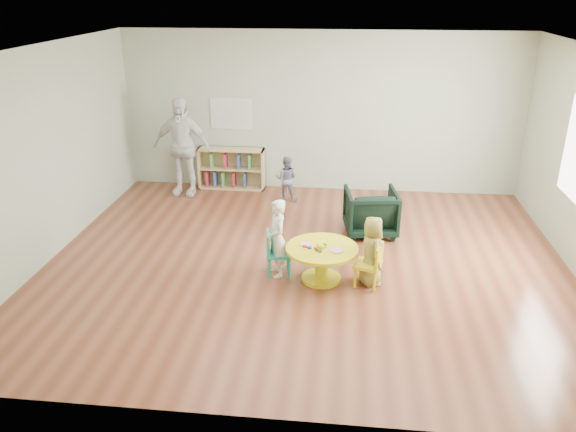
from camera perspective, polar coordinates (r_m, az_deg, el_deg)
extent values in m
plane|color=brown|center=(7.67, 1.86, -4.69)|extent=(7.00, 7.00, 0.00)
cube|color=white|center=(6.86, 2.16, 16.18)|extent=(7.00, 6.00, 0.10)
cube|color=#9BAB92|center=(10.03, 3.34, 10.42)|extent=(7.00, 0.10, 2.80)
cube|color=#9BAB92|center=(4.38, -1.05, -6.35)|extent=(7.00, 0.10, 2.80)
cube|color=#9BAB92|center=(8.16, -23.44, 5.71)|extent=(0.10, 6.00, 2.80)
cylinder|color=yellow|center=(7.15, 3.44, -4.99)|extent=(0.16, 0.16, 0.42)
cylinder|color=yellow|center=(7.24, 3.40, -6.31)|extent=(0.51, 0.51, 0.04)
cylinder|color=yellow|center=(7.05, 3.48, -3.35)|extent=(0.91, 0.91, 0.04)
cylinder|color=pink|center=(7.09, 1.87, -2.89)|extent=(0.15, 0.15, 0.02)
cylinder|color=pink|center=(6.96, 4.95, -3.50)|extent=(0.17, 0.17, 0.02)
cylinder|color=yellow|center=(7.01, 3.31, -3.10)|extent=(0.11, 0.12, 0.04)
cylinder|color=#116422|center=(6.96, 2.82, -3.31)|extent=(0.05, 0.05, 0.02)
cylinder|color=#116422|center=(7.07, 3.80, -2.90)|extent=(0.05, 0.05, 0.02)
cube|color=red|center=(6.95, 2.96, -3.45)|extent=(0.06, 0.07, 0.02)
cube|color=orange|center=(7.03, 3.75, -3.16)|extent=(0.06, 0.05, 0.02)
cube|color=#162DAC|center=(7.01, 2.19, -3.22)|extent=(0.06, 0.06, 0.02)
cube|color=#116422|center=(6.92, 3.22, -3.57)|extent=(0.06, 0.06, 0.02)
cube|color=red|center=(7.03, 1.71, -3.11)|extent=(0.06, 0.07, 0.02)
cube|color=#1C9B7F|center=(7.25, -0.95, -3.80)|extent=(0.36, 0.36, 0.04)
cube|color=#1C9B7F|center=(7.17, -2.05, -2.70)|extent=(0.08, 0.32, 0.27)
cylinder|color=#1C9B7F|center=(7.43, -1.95, -4.47)|extent=(0.04, 0.04, 0.27)
cylinder|color=#1C9B7F|center=(7.20, -1.91, -5.39)|extent=(0.04, 0.04, 0.27)
cylinder|color=#1C9B7F|center=(7.43, -0.01, -4.43)|extent=(0.04, 0.04, 0.27)
cylinder|color=#1C9B7F|center=(7.21, 0.10, -5.34)|extent=(0.04, 0.04, 0.27)
cube|color=yellow|center=(7.05, 8.12, -4.92)|extent=(0.38, 0.38, 0.04)
cube|color=yellow|center=(6.95, 9.25, -3.98)|extent=(0.12, 0.30, 0.27)
cylinder|color=yellow|center=(6.99, 8.77, -6.64)|extent=(0.04, 0.04, 0.27)
cylinder|color=yellow|center=(7.20, 9.26, -5.74)|extent=(0.04, 0.04, 0.27)
cylinder|color=yellow|center=(7.04, 6.82, -6.29)|extent=(0.04, 0.04, 0.27)
cylinder|color=yellow|center=(7.25, 7.37, -5.42)|extent=(0.04, 0.04, 0.27)
cube|color=tan|center=(10.48, -8.90, 4.90)|extent=(0.03, 0.30, 0.75)
cube|color=tan|center=(10.24, -2.54, 4.74)|extent=(0.03, 0.30, 0.75)
cube|color=tan|center=(10.46, -5.68, 2.95)|extent=(1.20, 0.30, 0.03)
cube|color=tan|center=(10.24, -5.84, 6.75)|extent=(1.20, 0.30, 0.03)
cube|color=tan|center=(10.34, -5.76, 4.83)|extent=(1.14, 0.28, 0.03)
cube|color=tan|center=(10.47, -5.60, 5.06)|extent=(1.20, 0.02, 0.75)
cube|color=#B63047|center=(10.48, -8.15, 3.84)|extent=(0.04, 0.18, 0.26)
cube|color=#345FB9|center=(10.45, -7.35, 3.82)|extent=(0.04, 0.18, 0.26)
cube|color=#51B05B|center=(10.41, -6.55, 3.80)|extent=(0.04, 0.18, 0.26)
cube|color=#B63047|center=(10.37, -5.47, 3.76)|extent=(0.04, 0.18, 0.26)
cube|color=#345FB9|center=(10.34, -4.38, 3.73)|extent=(0.04, 0.18, 0.26)
cube|color=#51B05B|center=(10.35, -7.72, 5.63)|extent=(0.04, 0.18, 0.26)
cube|color=#B63047|center=(10.30, -6.36, 5.60)|extent=(0.04, 0.18, 0.26)
cube|color=#345FB9|center=(10.25, -4.99, 5.57)|extent=(0.04, 0.18, 0.26)
cube|color=#51B05B|center=(10.21, -3.88, 5.55)|extent=(0.04, 0.18, 0.26)
cube|color=white|center=(10.24, -5.79, 10.30)|extent=(0.74, 0.01, 0.54)
cube|color=#FD5735|center=(10.23, -5.80, 10.29)|extent=(0.70, 0.00, 0.50)
imported|color=black|center=(8.48, 8.39, 0.43)|extent=(0.84, 0.86, 0.69)
imported|color=white|center=(7.13, -1.12, -2.28)|extent=(0.36, 0.44, 1.03)
imported|color=yellow|center=(7.02, 8.50, -3.54)|extent=(0.39, 0.50, 0.90)
imported|color=#18173A|center=(9.67, -0.17, 3.82)|extent=(0.40, 0.32, 0.80)
imported|color=white|center=(10.04, -10.76, 6.95)|extent=(1.05, 0.51, 1.74)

